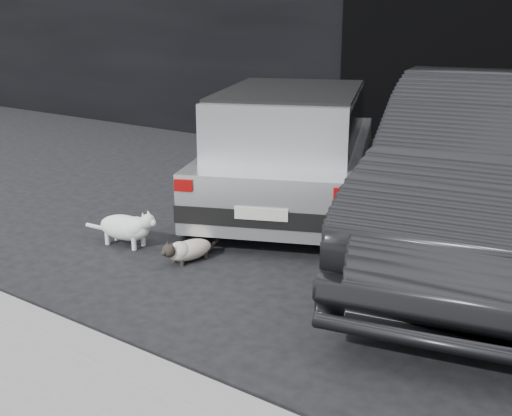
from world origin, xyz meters
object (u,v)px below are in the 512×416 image
Objects in this scene: silver_hatchback at (292,143)px; cat_siamese at (186,250)px; cat_white at (127,227)px; second_car at (493,169)px.

cat_siamese is (0.19, -2.06, -0.64)m from silver_hatchback.
silver_hatchback is 2.23m from cat_white.
silver_hatchback is at bearing 159.67° from second_car.
silver_hatchback is 4.93× the size of cat_white.
cat_white is at bearing -161.39° from second_car.
cat_siamese is 0.75m from cat_white.
cat_white is at bearing -128.56° from silver_hatchback.
cat_white reaches higher than cat_siamese.
cat_white is (-0.55, -2.08, -0.56)m from silver_hatchback.
second_car reaches higher than cat_white.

